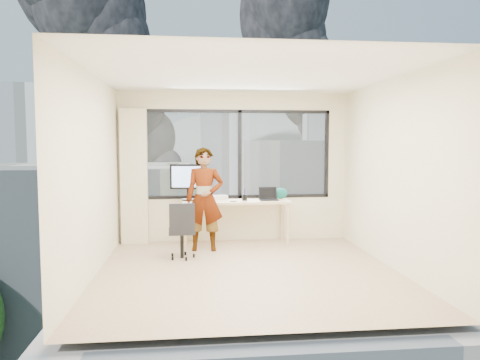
{
  "coord_description": "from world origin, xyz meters",
  "views": [
    {
      "loc": [
        -0.72,
        -5.82,
        1.71
      ],
      "look_at": [
        0.0,
        1.0,
        1.15
      ],
      "focal_mm": 33.35,
      "sensor_mm": 36.0,
      "label": 1
    }
  ],
  "objects": [
    {
      "name": "floor",
      "position": [
        0.0,
        0.0,
        0.0
      ],
      "size": [
        4.0,
        4.0,
        0.01
      ],
      "primitive_type": "cube",
      "color": "tan",
      "rests_on": "ground"
    },
    {
      "name": "ceiling",
      "position": [
        0.0,
        0.0,
        2.6
      ],
      "size": [
        4.0,
        4.0,
        0.01
      ],
      "primitive_type": "cube",
      "color": "white",
      "rests_on": "ground"
    },
    {
      "name": "wall_front",
      "position": [
        0.0,
        -2.0,
        1.3
      ],
      "size": [
        4.0,
        0.01,
        2.6
      ],
      "primitive_type": "cube",
      "color": "beige",
      "rests_on": "ground"
    },
    {
      "name": "wall_left",
      "position": [
        -2.0,
        0.0,
        1.3
      ],
      "size": [
        0.01,
        4.0,
        2.6
      ],
      "primitive_type": "cube",
      "color": "beige",
      "rests_on": "ground"
    },
    {
      "name": "wall_right",
      "position": [
        2.0,
        0.0,
        1.3
      ],
      "size": [
        0.01,
        4.0,
        2.6
      ],
      "primitive_type": "cube",
      "color": "beige",
      "rests_on": "ground"
    },
    {
      "name": "window_wall",
      "position": [
        0.05,
        2.0,
        1.52
      ],
      "size": [
        3.3,
        0.16,
        1.55
      ],
      "primitive_type": null,
      "color": "black",
      "rests_on": "ground"
    },
    {
      "name": "curtain",
      "position": [
        -1.72,
        1.88,
        1.15
      ],
      "size": [
        0.45,
        0.14,
        2.3
      ],
      "primitive_type": "cube",
      "color": "beige",
      "rests_on": "floor"
    },
    {
      "name": "desk",
      "position": [
        0.0,
        1.66,
        0.38
      ],
      "size": [
        1.8,
        0.6,
        0.75
      ],
      "primitive_type": "cube",
      "color": "beige",
      "rests_on": "floor"
    },
    {
      "name": "chair",
      "position": [
        -0.9,
        0.79,
        0.43
      ],
      "size": [
        0.46,
        0.46,
        0.86
      ],
      "primitive_type": null,
      "rotation": [
        0.0,
        0.0,
        0.06
      ],
      "color": "black",
      "rests_on": "floor"
    },
    {
      "name": "person",
      "position": [
        -0.54,
        1.27,
        0.82
      ],
      "size": [
        0.62,
        0.43,
        1.65
      ],
      "primitive_type": "imported",
      "rotation": [
        0.0,
        0.0,
        -0.06
      ],
      "color": "#2D2D33",
      "rests_on": "floor"
    },
    {
      "name": "monitor",
      "position": [
        -0.8,
        1.76,
        1.06
      ],
      "size": [
        0.64,
        0.21,
        0.62
      ],
      "primitive_type": null,
      "rotation": [
        0.0,
        0.0,
        -0.12
      ],
      "color": "black",
      "rests_on": "desk"
    },
    {
      "name": "game_console",
      "position": [
        -0.28,
        1.9,
        0.78
      ],
      "size": [
        0.32,
        0.28,
        0.07
      ],
      "primitive_type": "cube",
      "rotation": [
        0.0,
        0.0,
        0.16
      ],
      "color": "white",
      "rests_on": "desk"
    },
    {
      "name": "laptop",
      "position": [
        0.56,
        1.62,
        0.85
      ],
      "size": [
        0.31,
        0.33,
        0.2
      ],
      "primitive_type": null,
      "rotation": [
        0.0,
        0.0,
        0.02
      ],
      "color": "black",
      "rests_on": "desk"
    },
    {
      "name": "cellphone",
      "position": [
        -0.05,
        1.51,
        0.76
      ],
      "size": [
        0.11,
        0.06,
        0.01
      ],
      "primitive_type": "cube",
      "rotation": [
        0.0,
        0.0,
        0.15
      ],
      "color": "black",
      "rests_on": "desk"
    },
    {
      "name": "pen_cup",
      "position": [
        0.14,
        1.62,
        0.8
      ],
      "size": [
        0.1,
        0.1,
        0.1
      ],
      "primitive_type": "cylinder",
      "rotation": [
        0.0,
        0.0,
        0.24
      ],
      "color": "black",
      "rests_on": "desk"
    },
    {
      "name": "handbag",
      "position": [
        0.8,
        1.81,
        0.84
      ],
      "size": [
        0.25,
        0.13,
        0.19
      ],
      "primitive_type": "ellipsoid",
      "rotation": [
        0.0,
        0.0,
        -0.0
      ],
      "color": "#0C4A44",
      "rests_on": "desk"
    },
    {
      "name": "exterior_ground",
      "position": [
        0.0,
        120.0,
        -14.0
      ],
      "size": [
        400.0,
        400.0,
        0.04
      ],
      "primitive_type": "cube",
      "color": "#515B3D",
      "rests_on": "ground"
    },
    {
      "name": "near_bldg_a",
      "position": [
        -9.0,
        30.0,
        -7.0
      ],
      "size": [
        16.0,
        12.0,
        14.0
      ],
      "primitive_type": "cube",
      "color": "#F3ECCB",
      "rests_on": "exterior_ground"
    },
    {
      "name": "near_bldg_b",
      "position": [
        12.0,
        38.0,
        -6.0
      ],
      "size": [
        14.0,
        13.0,
        16.0
      ],
      "primitive_type": "cube",
      "color": "white",
      "rests_on": "exterior_ground"
    },
    {
      "name": "far_tower_a",
      "position": [
        -35.0,
        95.0,
        0.0
      ],
      "size": [
        14.0,
        14.0,
        28.0
      ],
      "primitive_type": "cube",
      "color": "silver",
      "rests_on": "exterior_ground"
    },
    {
      "name": "far_tower_b",
      "position": [
        8.0,
        120.0,
        1.0
      ],
      "size": [
        13.0,
        13.0,
        30.0
      ],
      "primitive_type": "cube",
      "color": "silver",
      "rests_on": "exterior_ground"
    },
    {
      "name": "far_tower_c",
      "position": [
        45.0,
        140.0,
        -1.0
      ],
      "size": [
        15.0,
        15.0,
        26.0
      ],
      "primitive_type": "cube",
      "color": "silver",
      "rests_on": "exterior_ground"
    },
    {
      "name": "far_tower_d",
      "position": [
        -60.0,
        150.0,
        -3.0
      ],
      "size": [
        16.0,
        14.0,
        22.0
      ],
      "primitive_type": "cube",
      "color": "silver",
      "rests_on": "exterior_ground"
    },
    {
      "name": "hill_a",
      "position": [
        -120.0,
        320.0,
        -14.0
      ],
      "size": [
        288.0,
        216.0,
        90.0
      ],
      "primitive_type": "ellipsoid",
      "color": "slate",
      "rests_on": "exterior_ground"
    },
    {
      "name": "hill_b",
      "position": [
        100.0,
        320.0,
        -14.0
      ],
      "size": [
        300.0,
        220.0,
        96.0
      ],
      "primitive_type": "ellipsoid",
      "color": "slate",
      "rests_on": "exterior_ground"
    },
    {
      "name": "tree_b",
      "position": [
        4.0,
        18.0,
        -9.5
      ],
      "size": [
        7.6,
        7.6,
        9.0
      ],
      "primitive_type": null,
      "color": "#224B19",
      "rests_on": "exterior_ground"
    },
    {
      "name": "tree_c",
      "position": [
        22.0,
        40.0,
        -9.0
      ],
      "size": [
        8.4,
        8.4,
        10.0
      ],
      "primitive_type": null,
      "color": "#224B19",
      "rests_on": "exterior_ground"
    },
    {
      "name": "smoke_plume_a",
      "position": [
        -10.0,
        150.0,
        39.0
      ],
      "size": [
        40.0,
        24.0,
        90.0
      ],
      "primitive_type": null,
      "color": "black",
      "rests_on": "exterior_ground"
    },
    {
      "name": "smoke_plume_b",
      "position": [
        55.0,
        170.0,
        27.0
      ],
      "size": [
        30.0,
        18.0,
        70.0
      ],
      "primitive_type": null,
      "color": "black",
      "rests_on": "exterior_ground"
    }
  ]
}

